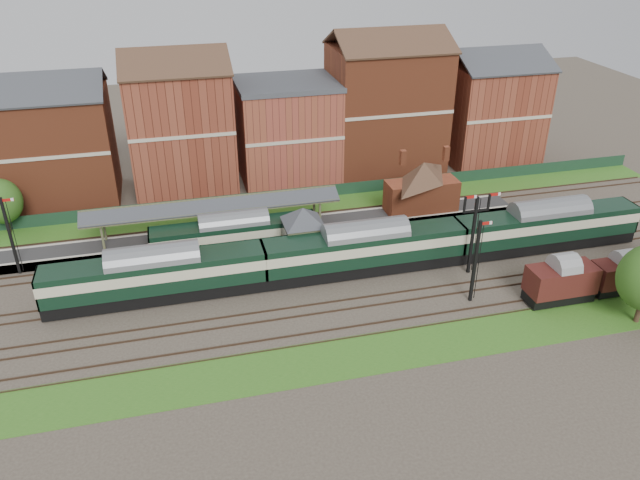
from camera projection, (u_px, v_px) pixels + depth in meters
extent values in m
plane|color=#473D33|center=(342.00, 275.00, 59.83)|extent=(160.00, 160.00, 0.00)
cube|color=#2D6619|center=(304.00, 206.00, 73.46)|extent=(90.00, 4.50, 0.06)
cube|color=#2D6619|center=(383.00, 351.00, 49.58)|extent=(90.00, 5.00, 0.06)
cube|color=#193823|center=(300.00, 194.00, 74.82)|extent=(90.00, 0.12, 1.50)
cube|color=#2D2D2D|center=(272.00, 231.00, 66.82)|extent=(55.00, 3.40, 1.00)
cube|color=#5E694A|center=(303.00, 252.00, 61.38)|extent=(3.40, 3.20, 2.40)
cube|color=brown|center=(303.00, 232.00, 60.33)|extent=(3.60, 3.40, 2.00)
pyramid|color=#383A3F|center=(303.00, 215.00, 59.48)|extent=(5.40, 5.40, 1.60)
cube|color=maroon|center=(380.00, 243.00, 63.16)|extent=(3.00, 2.40, 2.20)
cube|color=#4C3323|center=(383.00, 233.00, 61.92)|extent=(3.20, 1.34, 0.79)
cube|color=#4C3323|center=(379.00, 228.00, 63.02)|extent=(3.20, 1.34, 0.79)
cube|color=#994527|center=(421.00, 196.00, 69.43)|extent=(8.00, 3.00, 3.50)
pyramid|color=#4C3323|center=(423.00, 172.00, 68.08)|extent=(8.10, 8.10, 2.20)
cube|color=#994527|center=(402.00, 170.00, 67.30)|extent=(0.60, 0.60, 1.60)
cube|color=#994527|center=(445.00, 166.00, 68.38)|extent=(0.60, 0.60, 1.60)
cube|color=brown|center=(102.00, 237.00, 60.98)|extent=(0.22, 0.22, 3.40)
cube|color=brown|center=(314.00, 203.00, 67.97)|extent=(0.22, 0.22, 3.40)
cube|color=#383A3F|center=(213.00, 206.00, 62.76)|extent=(26.00, 1.99, 0.90)
cube|color=#383A3F|center=(212.00, 198.00, 64.38)|extent=(26.00, 1.99, 0.90)
cube|color=brown|center=(212.00, 199.00, 63.39)|extent=(26.00, 0.20, 0.20)
cube|color=black|center=(473.00, 236.00, 58.39)|extent=(0.25, 0.25, 8.00)
cube|color=black|center=(476.00, 211.00, 57.16)|extent=(2.60, 0.18, 0.18)
cube|color=#B2140F|center=(471.00, 197.00, 56.33)|extent=(1.10, 0.08, 0.25)
cube|color=#B2140F|center=(495.00, 194.00, 56.85)|extent=(1.10, 0.08, 0.25)
cube|color=black|center=(11.00, 237.00, 58.25)|extent=(0.25, 0.25, 8.00)
cube|color=#B2140F|center=(7.00, 200.00, 56.61)|extent=(1.10, 0.08, 0.25)
cube|color=black|center=(475.00, 262.00, 54.12)|extent=(0.25, 0.25, 8.00)
cube|color=#B2140F|center=(486.00, 223.00, 52.48)|extent=(1.10, 0.08, 0.25)
cube|color=#994527|center=(50.00, 148.00, 71.99)|extent=(14.00, 10.00, 13.00)
cube|color=maroon|center=(181.00, 130.00, 74.76)|extent=(12.00, 10.00, 15.00)
cube|color=brown|center=(288.00, 133.00, 78.29)|extent=(12.00, 10.00, 12.00)
cube|color=#994527|center=(386.00, 110.00, 80.16)|extent=(14.00, 10.00, 16.00)
cube|color=maroon|center=(491.00, 113.00, 84.12)|extent=(12.00, 10.00, 13.00)
cube|color=black|center=(158.00, 293.00, 55.76)|extent=(19.40, 2.72, 1.19)
cube|color=black|center=(155.00, 274.00, 54.81)|extent=(19.40, 3.02, 2.80)
cube|color=beige|center=(154.00, 270.00, 54.65)|extent=(19.42, 3.06, 0.97)
cube|color=slate|center=(153.00, 258.00, 54.07)|extent=(19.40, 3.02, 0.65)
cube|color=black|center=(364.00, 265.00, 59.96)|extent=(19.40, 2.72, 1.19)
cube|color=black|center=(365.00, 247.00, 59.01)|extent=(19.40, 3.02, 2.80)
cube|color=beige|center=(365.00, 244.00, 58.85)|extent=(19.42, 3.06, 0.97)
cube|color=slate|center=(366.00, 233.00, 58.27)|extent=(19.40, 3.02, 0.65)
cube|color=black|center=(544.00, 242.00, 64.16)|extent=(19.40, 2.72, 1.19)
cube|color=black|center=(547.00, 224.00, 63.21)|extent=(19.40, 3.02, 2.80)
cube|color=beige|center=(548.00, 221.00, 63.05)|extent=(19.42, 3.06, 0.97)
cube|color=slate|center=(550.00, 211.00, 62.47)|extent=(19.40, 3.02, 0.65)
cube|color=black|center=(236.00, 249.00, 63.04)|extent=(16.62, 2.33, 1.02)
cube|color=black|center=(235.00, 234.00, 62.22)|extent=(16.62, 2.58, 2.40)
cube|color=beige|center=(234.00, 231.00, 62.09)|extent=(16.64, 2.62, 0.83)
cube|color=slate|center=(234.00, 222.00, 61.59)|extent=(16.62, 2.58, 0.55)
cube|color=black|center=(618.00, 286.00, 57.04)|extent=(5.38, 1.98, 0.81)
cube|color=#451713|center=(622.00, 272.00, 56.34)|extent=(5.38, 2.33, 2.15)
cube|color=gray|center=(625.00, 261.00, 55.78)|extent=(5.38, 2.33, 0.39)
cube|color=black|center=(558.00, 295.00, 55.66)|extent=(6.04, 2.23, 0.91)
cube|color=#451713|center=(561.00, 279.00, 54.87)|extent=(6.04, 2.62, 2.42)
cube|color=gray|center=(564.00, 266.00, 54.24)|extent=(6.04, 2.62, 0.44)
cylinder|color=#382619|center=(640.00, 305.00, 52.34)|extent=(0.44, 0.44, 3.38)
cylinder|color=#382619|center=(7.00, 221.00, 66.84)|extent=(0.44, 0.44, 2.89)
ellipsoid|color=#225217|center=(1.00, 201.00, 65.74)|extent=(4.24, 4.24, 4.87)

